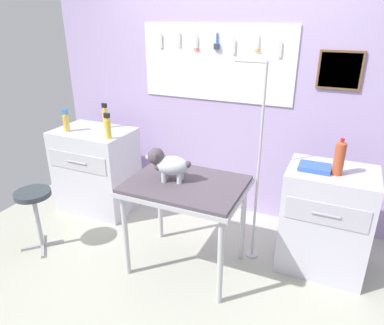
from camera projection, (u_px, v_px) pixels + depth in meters
ground at (174, 275)px, 2.98m from camera, size 4.40×4.00×0.04m
rear_wall_panel at (228, 104)px, 3.60m from camera, size 4.00×0.11×2.30m
grooming_table at (186, 192)px, 2.80m from camera, size 0.93×0.69×0.80m
grooming_arm at (257, 175)px, 2.90m from camera, size 0.30×0.11×1.70m
dog at (167, 164)px, 2.75m from camera, size 0.36×0.23×0.27m
counter_left at (97, 170)px, 3.85m from camera, size 0.80×0.58×0.90m
cabinet_right at (325, 220)px, 2.91m from camera, size 0.68×0.54×0.89m
stool at (34, 203)px, 3.13m from camera, size 0.31×0.31×0.58m
conditioner_bottle at (108, 128)px, 3.38m from camera, size 0.06×0.06×0.25m
shampoo_bottle at (105, 117)px, 3.73m from camera, size 0.06×0.06×0.26m
detangler_spray at (66, 122)px, 3.61m from camera, size 0.06×0.06×0.23m
soda_bottle at (339, 158)px, 2.62m from camera, size 0.08×0.08×0.29m
supply_tray at (315, 167)px, 2.75m from camera, size 0.24×0.18×0.04m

